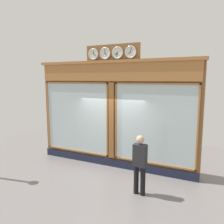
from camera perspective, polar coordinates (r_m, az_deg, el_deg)
ground_plane at (r=6.36m, az=-11.81°, el=-21.97°), size 14.00×14.00×0.00m
shop_facade at (r=8.10m, az=0.38°, el=-0.40°), size 6.18×0.42×4.38m
pedestrian at (r=6.33m, az=7.13°, el=-12.66°), size 0.37×0.25×1.69m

